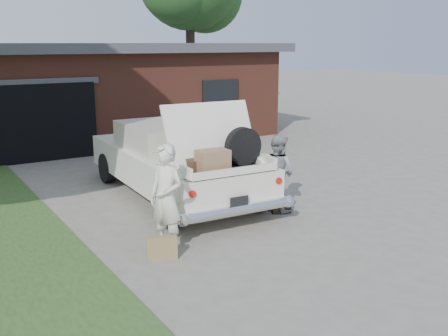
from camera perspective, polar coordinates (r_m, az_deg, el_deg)
ground at (r=9.31m, az=1.98°, el=-7.33°), size 90.00×90.00×0.00m
house at (r=19.64m, az=-14.78°, el=8.25°), size 12.80×7.80×3.30m
sedan at (r=11.49m, az=-5.37°, el=0.88°), size 2.40×5.63×2.21m
woman_left at (r=8.46m, az=-6.32°, el=-3.27°), size 0.63×0.75×1.76m
woman_right at (r=10.52m, az=5.85°, el=-0.51°), size 0.76×0.88×1.55m
suitcase_left at (r=8.35m, az=-6.74°, el=-8.60°), size 0.49×0.32×0.36m
suitcase_right at (r=10.49m, az=6.26°, el=-4.13°), size 0.40×0.23×0.30m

